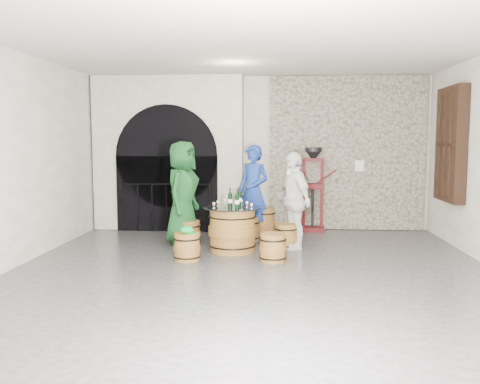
# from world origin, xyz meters

# --- Properties ---
(ground) EXTENTS (8.00, 8.00, 0.00)m
(ground) POSITION_xyz_m (0.00, 0.00, 0.00)
(ground) COLOR #2E2E31
(ground) RESTS_ON ground
(wall_back) EXTENTS (8.00, 0.00, 8.00)m
(wall_back) POSITION_xyz_m (0.00, 4.00, 1.60)
(wall_back) COLOR silver
(wall_back) RESTS_ON ground
(wall_front) EXTENTS (8.00, 0.00, 8.00)m
(wall_front) POSITION_xyz_m (0.00, -4.00, 1.60)
(wall_front) COLOR silver
(wall_front) RESTS_ON ground
(ceiling) EXTENTS (8.00, 8.00, 0.00)m
(ceiling) POSITION_xyz_m (0.00, 0.00, 3.20)
(ceiling) COLOR beige
(ceiling) RESTS_ON wall_back
(stone_facing_panel) EXTENTS (3.20, 0.12, 3.18)m
(stone_facing_panel) POSITION_xyz_m (1.80, 3.94, 1.60)
(stone_facing_panel) COLOR gray
(stone_facing_panel) RESTS_ON ground
(arched_opening) EXTENTS (3.10, 0.60, 3.19)m
(arched_opening) POSITION_xyz_m (-1.90, 3.74, 1.58)
(arched_opening) COLOR silver
(arched_opening) RESTS_ON ground
(shuttered_window) EXTENTS (0.23, 1.10, 2.00)m
(shuttered_window) POSITION_xyz_m (3.38, 2.40, 1.80)
(shuttered_window) COLOR black
(shuttered_window) RESTS_ON wall_right
(barrel_table) EXTENTS (0.98, 0.98, 0.76)m
(barrel_table) POSITION_xyz_m (-0.39, 1.66, 0.38)
(barrel_table) COLOR olive
(barrel_table) RESTS_ON ground
(barrel_stool_left) EXTENTS (0.43, 0.43, 0.44)m
(barrel_stool_left) POSITION_xyz_m (-1.22, 2.14, 0.22)
(barrel_stool_left) COLOR olive
(barrel_stool_left) RESTS_ON ground
(barrel_stool_far) EXTENTS (0.43, 0.43, 0.44)m
(barrel_stool_far) POSITION_xyz_m (-0.17, 2.59, 0.22)
(barrel_stool_far) COLOR olive
(barrel_stool_far) RESTS_ON ground
(barrel_stool_right) EXTENTS (0.43, 0.43, 0.44)m
(barrel_stool_right) POSITION_xyz_m (0.52, 1.96, 0.22)
(barrel_stool_right) COLOR olive
(barrel_stool_right) RESTS_ON ground
(barrel_stool_near_right) EXTENTS (0.43, 0.43, 0.44)m
(barrel_stool_near_right) POSITION_xyz_m (0.30, 1.00, 0.22)
(barrel_stool_near_right) COLOR olive
(barrel_stool_near_right) RESTS_ON ground
(barrel_stool_near_left) EXTENTS (0.43, 0.43, 0.44)m
(barrel_stool_near_left) POSITION_xyz_m (-1.04, 0.97, 0.22)
(barrel_stool_near_left) COLOR olive
(barrel_stool_near_left) RESTS_ON ground
(green_cap) EXTENTS (0.26, 0.21, 0.12)m
(green_cap) POSITION_xyz_m (-1.04, 0.96, 0.48)
(green_cap) COLOR #0E9B38
(green_cap) RESTS_ON barrel_stool_near_left
(person_green) EXTENTS (0.76, 1.01, 1.86)m
(person_green) POSITION_xyz_m (-1.34, 2.21, 0.93)
(person_green) COLOR #12421B
(person_green) RESTS_ON ground
(person_blue) EXTENTS (0.78, 0.71, 1.79)m
(person_blue) POSITION_xyz_m (-0.09, 2.92, 0.89)
(person_blue) COLOR navy
(person_blue) RESTS_ON ground
(person_white) EXTENTS (0.81, 1.06, 1.68)m
(person_white) POSITION_xyz_m (0.64, 2.00, 0.84)
(person_white) COLOR white
(person_white) RESTS_ON ground
(wine_bottle_left) EXTENTS (0.08, 0.08, 0.32)m
(wine_bottle_left) POSITION_xyz_m (-0.43, 1.67, 0.89)
(wine_bottle_left) COLOR black
(wine_bottle_left) RESTS_ON barrel_table
(wine_bottle_center) EXTENTS (0.08, 0.08, 0.32)m
(wine_bottle_center) POSITION_xyz_m (-0.30, 1.53, 0.89)
(wine_bottle_center) COLOR black
(wine_bottle_center) RESTS_ON barrel_table
(wine_bottle_right) EXTENTS (0.08, 0.08, 0.32)m
(wine_bottle_right) POSITION_xyz_m (-0.29, 1.85, 0.89)
(wine_bottle_right) COLOR black
(wine_bottle_right) RESTS_ON barrel_table
(tasting_glass_a) EXTENTS (0.05, 0.05, 0.10)m
(tasting_glass_a) POSITION_xyz_m (-0.68, 1.48, 0.81)
(tasting_glass_a) COLOR #C16925
(tasting_glass_a) RESTS_ON barrel_table
(tasting_glass_b) EXTENTS (0.05, 0.05, 0.10)m
(tasting_glass_b) POSITION_xyz_m (-0.14, 1.64, 0.81)
(tasting_glass_b) COLOR #C16925
(tasting_glass_b) RESTS_ON barrel_table
(tasting_glass_c) EXTENTS (0.05, 0.05, 0.10)m
(tasting_glass_c) POSITION_xyz_m (-0.55, 1.94, 0.81)
(tasting_glass_c) COLOR #C16925
(tasting_glass_c) RESTS_ON barrel_table
(tasting_glass_d) EXTENTS (0.05, 0.05, 0.10)m
(tasting_glass_d) POSITION_xyz_m (-0.25, 1.91, 0.81)
(tasting_glass_d) COLOR #C16925
(tasting_glass_d) RESTS_ON barrel_table
(tasting_glass_e) EXTENTS (0.05, 0.05, 0.10)m
(tasting_glass_e) POSITION_xyz_m (-0.05, 1.40, 0.81)
(tasting_glass_e) COLOR #C16925
(tasting_glass_e) RESTS_ON barrel_table
(tasting_glass_f) EXTENTS (0.05, 0.05, 0.10)m
(tasting_glass_f) POSITION_xyz_m (-0.64, 1.73, 0.81)
(tasting_glass_f) COLOR #C16925
(tasting_glass_f) RESTS_ON barrel_table
(side_barrel) EXTENTS (0.44, 0.44, 0.58)m
(side_barrel) POSITION_xyz_m (0.11, 3.01, 0.29)
(side_barrel) COLOR olive
(side_barrel) RESTS_ON ground
(corking_press) EXTENTS (0.71, 0.40, 1.73)m
(corking_press) POSITION_xyz_m (1.10, 3.70, 1.00)
(corking_press) COLOR #4B0C0F
(corking_press) RESTS_ON ground
(control_box) EXTENTS (0.18, 0.10, 0.22)m
(control_box) POSITION_xyz_m (2.05, 3.86, 1.35)
(control_box) COLOR silver
(control_box) RESTS_ON wall_back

